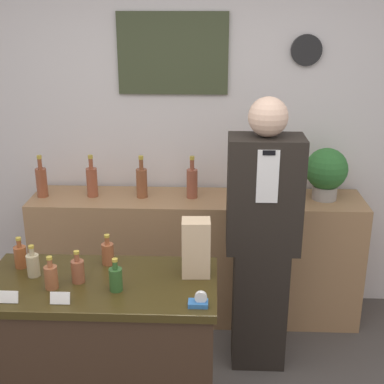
{
  "coord_description": "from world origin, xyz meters",
  "views": [
    {
      "loc": [
        0.17,
        -1.8,
        2.24
      ],
      "look_at": [
        0.05,
        1.1,
        1.19
      ],
      "focal_mm": 50.0,
      "sensor_mm": 36.0,
      "label": 1
    }
  ],
  "objects_px": {
    "tape_dispenser": "(199,301)",
    "shopkeeper": "(262,239)",
    "potted_plant": "(326,171)",
    "paper_bag": "(196,248)"
  },
  "relations": [
    {
      "from": "potted_plant",
      "to": "paper_bag",
      "type": "height_order",
      "value": "potted_plant"
    },
    {
      "from": "shopkeeper",
      "to": "potted_plant",
      "type": "height_order",
      "value": "shopkeeper"
    },
    {
      "from": "tape_dispenser",
      "to": "shopkeeper",
      "type": "bearing_deg",
      "value": 68.02
    },
    {
      "from": "shopkeeper",
      "to": "tape_dispenser",
      "type": "height_order",
      "value": "shopkeeper"
    },
    {
      "from": "potted_plant",
      "to": "paper_bag",
      "type": "distance_m",
      "value": 1.44
    },
    {
      "from": "shopkeeper",
      "to": "potted_plant",
      "type": "distance_m",
      "value": 0.78
    },
    {
      "from": "potted_plant",
      "to": "tape_dispenser",
      "type": "bearing_deg",
      "value": -119.91
    },
    {
      "from": "paper_bag",
      "to": "tape_dispenser",
      "type": "xyz_separation_m",
      "value": [
        0.02,
        -0.29,
        -0.12
      ]
    },
    {
      "from": "shopkeeper",
      "to": "potted_plant",
      "type": "bearing_deg",
      "value": 49.62
    },
    {
      "from": "potted_plant",
      "to": "paper_bag",
      "type": "xyz_separation_m",
      "value": [
        -0.86,
        -1.15,
        -0.04
      ]
    }
  ]
}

